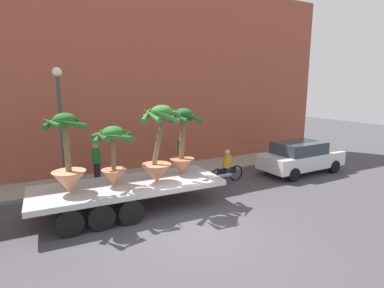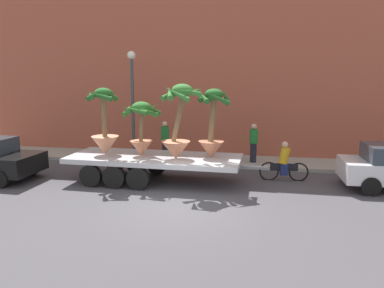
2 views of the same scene
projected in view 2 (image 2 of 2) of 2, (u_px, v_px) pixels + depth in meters
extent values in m
plane|color=#423F44|center=(178.00, 206.00, 11.54)|extent=(60.00, 60.00, 0.00)
cube|color=gray|center=(208.00, 160.00, 17.42)|extent=(24.00, 2.20, 0.15)
cube|color=#9E4C38|center=(214.00, 59.00, 18.22)|extent=(24.00, 1.20, 9.39)
cube|color=#B7BABF|center=(154.00, 158.00, 14.05)|extent=(6.44, 2.47, 0.18)
cylinder|color=black|center=(116.00, 162.00, 15.62)|extent=(0.80, 0.23, 0.80)
cylinder|color=black|center=(91.00, 176.00, 13.50)|extent=(0.80, 0.23, 0.80)
cylinder|color=black|center=(136.00, 163.00, 15.44)|extent=(0.80, 0.23, 0.80)
cylinder|color=black|center=(114.00, 177.00, 13.32)|extent=(0.80, 0.23, 0.80)
cylinder|color=black|center=(157.00, 164.00, 15.25)|extent=(0.80, 0.23, 0.80)
cylinder|color=black|center=(138.00, 179.00, 13.13)|extent=(0.80, 0.23, 0.80)
cube|color=slate|center=(255.00, 167.00, 13.32)|extent=(1.00, 0.12, 0.10)
cone|color=tan|center=(105.00, 145.00, 14.26)|extent=(1.02, 1.02, 0.70)
cylinder|color=brown|center=(104.00, 115.00, 14.05)|extent=(0.19, 0.18, 1.61)
ellipsoid|color=#235B23|center=(103.00, 93.00, 13.90)|extent=(0.66, 0.66, 0.42)
cone|color=#235B23|center=(112.00, 96.00, 13.85)|extent=(0.21, 0.73, 0.45)
cone|color=#235B23|center=(110.00, 94.00, 14.26)|extent=(0.83, 0.38, 0.41)
cone|color=#235B23|center=(97.00, 95.00, 14.20)|extent=(0.62, 0.84, 0.46)
cone|color=#235B23|center=(91.00, 95.00, 13.77)|extent=(0.62, 0.89, 0.37)
cone|color=#235B23|center=(99.00, 96.00, 13.46)|extent=(0.97, 0.32, 0.46)
cone|color=#C17251|center=(176.00, 150.00, 13.52)|extent=(1.04, 1.04, 0.64)
cylinder|color=brown|center=(179.00, 116.00, 13.27)|extent=(0.57, 0.17, 1.80)
ellipsoid|color=#387A33|center=(182.00, 90.00, 13.08)|extent=(0.74, 0.74, 0.46)
cone|color=#387A33|center=(193.00, 91.00, 12.96)|extent=(0.32, 0.86, 0.33)
cone|color=#387A33|center=(195.00, 91.00, 13.34)|extent=(0.83, 0.90, 0.41)
cone|color=#387A33|center=(184.00, 92.00, 13.58)|extent=(1.02, 0.28, 0.50)
cone|color=#387A33|center=(173.00, 92.00, 13.46)|extent=(0.75, 0.94, 0.60)
cone|color=#387A33|center=(169.00, 93.00, 13.05)|extent=(0.47, 0.91, 0.53)
cone|color=#387A33|center=(176.00, 94.00, 12.65)|extent=(1.01, 0.38, 0.60)
cone|color=#387A33|center=(190.00, 92.00, 12.74)|extent=(0.77, 0.82, 0.39)
cone|color=#C17251|center=(141.00, 148.00, 14.08)|extent=(0.84, 0.84, 0.56)
cylinder|color=brown|center=(141.00, 124.00, 13.91)|extent=(0.20, 0.14, 1.24)
ellipsoid|color=#2D6B28|center=(141.00, 108.00, 13.79)|extent=(0.72, 0.72, 0.45)
cone|color=#2D6B28|center=(154.00, 110.00, 13.67)|extent=(0.29, 1.03, 0.53)
cone|color=#2D6B28|center=(152.00, 109.00, 14.11)|extent=(0.86, 0.72, 0.58)
cone|color=#2D6B28|center=(142.00, 108.00, 14.30)|extent=(1.06, 0.47, 0.42)
cone|color=#2D6B28|center=(133.00, 109.00, 14.09)|extent=(0.60, 0.93, 0.53)
cone|color=#2D6B28|center=(129.00, 109.00, 13.77)|extent=(0.43, 0.94, 0.34)
cone|color=#2D6B28|center=(135.00, 110.00, 13.34)|extent=(1.04, 0.36, 0.40)
cone|color=#2D6B28|center=(146.00, 111.00, 13.42)|extent=(0.82, 0.72, 0.54)
cone|color=#B26647|center=(211.00, 149.00, 13.76)|extent=(0.93, 0.93, 0.60)
cylinder|color=brown|center=(213.00, 118.00, 13.55)|extent=(0.34, 0.20, 1.70)
ellipsoid|color=#235B23|center=(214.00, 94.00, 13.38)|extent=(0.67, 0.67, 0.42)
cone|color=#235B23|center=(225.00, 97.00, 13.30)|extent=(0.25, 0.85, 0.50)
cone|color=#235B23|center=(219.00, 96.00, 13.75)|extent=(0.87, 0.49, 0.47)
cone|color=#235B23|center=(207.00, 96.00, 13.70)|extent=(0.68, 0.70, 0.47)
cone|color=#235B23|center=(203.00, 97.00, 13.26)|extent=(0.61, 0.83, 0.48)
cone|color=#235B23|center=(217.00, 98.00, 12.94)|extent=(0.95, 0.52, 0.58)
torus|color=black|center=(299.00, 172.00, 14.24)|extent=(0.74, 0.13, 0.74)
torus|color=black|center=(269.00, 171.00, 14.36)|extent=(0.74, 0.13, 0.74)
cube|color=black|center=(284.00, 167.00, 14.27)|extent=(1.04, 0.15, 0.28)
cylinder|color=gold|center=(284.00, 156.00, 14.18)|extent=(0.47, 0.38, 0.65)
sphere|color=tan|center=(285.00, 145.00, 14.11)|extent=(0.24, 0.24, 0.24)
cube|color=navy|center=(284.00, 169.00, 14.28)|extent=(0.30, 0.26, 0.44)
cylinder|color=black|center=(357.00, 173.00, 14.15)|extent=(0.65, 0.22, 0.64)
cylinder|color=black|center=(371.00, 186.00, 12.50)|extent=(0.65, 0.22, 0.64)
cylinder|color=black|center=(32.00, 167.00, 15.10)|extent=(0.64, 0.21, 0.64)
cylinder|color=black|center=(0.00, 179.00, 13.37)|extent=(0.64, 0.21, 0.64)
cylinder|color=black|center=(165.00, 149.00, 17.46)|extent=(0.28, 0.28, 0.85)
cylinder|color=#1E702D|center=(165.00, 133.00, 17.32)|extent=(0.36, 0.36, 0.62)
sphere|color=tan|center=(165.00, 124.00, 17.24)|extent=(0.24, 0.24, 0.24)
cylinder|color=black|center=(253.00, 153.00, 16.64)|extent=(0.28, 0.28, 0.85)
cylinder|color=#1E702D|center=(254.00, 136.00, 16.50)|extent=(0.36, 0.36, 0.62)
sphere|color=tan|center=(254.00, 127.00, 16.42)|extent=(0.24, 0.24, 0.24)
cylinder|color=#383D42|center=(133.00, 110.00, 16.85)|extent=(0.14, 0.14, 4.50)
sphere|color=#EAEACC|center=(131.00, 55.00, 16.41)|extent=(0.36, 0.36, 0.36)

